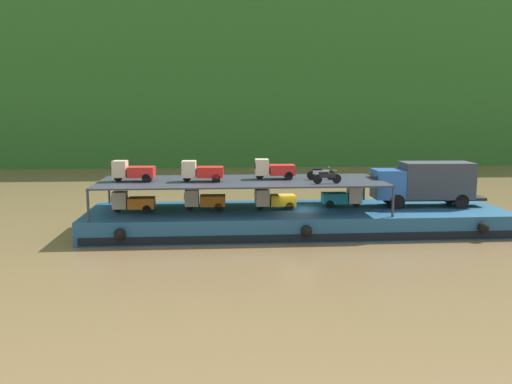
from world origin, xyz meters
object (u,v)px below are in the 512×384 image
at_px(covered_lorry, 425,182).
at_px(motorcycle_upper_centre, 321,173).
at_px(mini_truck_lower_stern, 133,202).
at_px(mini_truck_lower_fore, 342,197).
at_px(motorcycle_upper_port, 327,177).
at_px(mini_truck_upper_fore, 274,169).
at_px(mini_truck_upper_stern, 133,171).
at_px(mini_truck_lower_aft, 204,200).
at_px(mini_truck_upper_mid, 202,171).
at_px(cargo_barge, 297,220).
at_px(mini_truck_lower_mid, 274,199).

relative_size(covered_lorry, motorcycle_upper_centre, 4.16).
distance_m(covered_lorry, mini_truck_lower_stern, 20.12).
bearing_deg(mini_truck_lower_fore, covered_lorry, -2.12).
bearing_deg(covered_lorry, motorcycle_upper_port, -162.28).
bearing_deg(mini_truck_upper_fore, motorcycle_upper_centre, -10.65).
bearing_deg(mini_truck_upper_stern, mini_truck_lower_fore, 2.02).
xyz_separation_m(covered_lorry, mini_truck_lower_aft, (-15.39, -0.18, -1.00)).
bearing_deg(motorcycle_upper_centre, motorcycle_upper_port, -89.83).
relative_size(mini_truck_upper_stern, motorcycle_upper_centre, 1.47).
distance_m(mini_truck_upper_stern, motorcycle_upper_port, 12.77).
height_order(mini_truck_upper_mid, motorcycle_upper_centre, mini_truck_upper_mid).
bearing_deg(mini_truck_upper_stern, mini_truck_lower_stern, -89.57).
bearing_deg(motorcycle_upper_port, cargo_barge, 128.97).
bearing_deg(motorcycle_upper_centre, mini_truck_lower_stern, -178.20).
distance_m(mini_truck_lower_aft, mini_truck_lower_fore, 9.59).
height_order(mini_truck_upper_fore, motorcycle_upper_port, mini_truck_upper_fore).
height_order(mini_truck_lower_stern, mini_truck_lower_fore, same).
bearing_deg(mini_truck_upper_stern, mini_truck_lower_mid, -0.61).
xyz_separation_m(covered_lorry, motorcycle_upper_port, (-7.48, -2.39, 0.74)).
xyz_separation_m(mini_truck_lower_mid, mini_truck_lower_fore, (4.85, 0.60, 0.00)).
xyz_separation_m(mini_truck_upper_mid, motorcycle_upper_centre, (8.04, 0.33, -0.26)).
xyz_separation_m(mini_truck_upper_fore, motorcycle_upper_centre, (3.12, -0.59, -0.26)).
distance_m(covered_lorry, motorcycle_upper_port, 7.89).
relative_size(cargo_barge, mini_truck_upper_stern, 10.09).
height_order(covered_lorry, mini_truck_lower_fore, covered_lorry).
distance_m(mini_truck_upper_stern, mini_truck_upper_mid, 4.57).
distance_m(mini_truck_lower_mid, motorcycle_upper_port, 4.13).
height_order(mini_truck_lower_mid, mini_truck_upper_mid, mini_truck_upper_mid).
bearing_deg(mini_truck_lower_stern, motorcycle_upper_centre, 1.80).
bearing_deg(motorcycle_upper_port, mini_truck_upper_stern, 170.53).
bearing_deg(mini_truck_lower_aft, mini_truck_upper_mid, -104.92).
bearing_deg(motorcycle_upper_port, mini_truck_lower_aft, 164.36).
relative_size(cargo_barge, mini_truck_upper_mid, 10.12).
height_order(mini_truck_lower_stern, mini_truck_lower_mid, same).
bearing_deg(mini_truck_upper_mid, mini_truck_lower_aft, 75.08).
bearing_deg(cargo_barge, covered_lorry, 2.45).
relative_size(mini_truck_lower_aft, motorcycle_upper_port, 1.46).
distance_m(cargo_barge, mini_truck_lower_fore, 3.65).
bearing_deg(mini_truck_lower_aft, mini_truck_lower_fore, 2.34).
xyz_separation_m(mini_truck_lower_stern, motorcycle_upper_port, (12.59, -1.63, 1.74)).
bearing_deg(motorcycle_upper_centre, cargo_barge, -179.16).
xyz_separation_m(mini_truck_upper_stern, motorcycle_upper_port, (12.60, -2.10, -0.26)).
distance_m(cargo_barge, mini_truck_lower_stern, 11.08).
xyz_separation_m(mini_truck_lower_stern, mini_truck_upper_stern, (-0.00, 0.47, 2.00)).
bearing_deg(mini_truck_lower_fore, cargo_barge, -169.64).
bearing_deg(motorcycle_upper_port, covered_lorry, 17.72).
xyz_separation_m(motorcycle_upper_port, motorcycle_upper_centre, (-0.01, 2.03, 0.00)).
bearing_deg(mini_truck_upper_mid, mini_truck_lower_mid, 3.54).
bearing_deg(mini_truck_upper_fore, mini_truck_lower_stern, -174.06).
distance_m(covered_lorry, mini_truck_lower_fore, 5.89).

